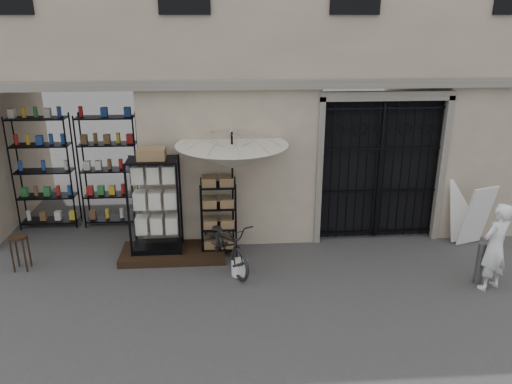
{
  "coord_description": "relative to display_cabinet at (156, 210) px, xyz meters",
  "views": [
    {
      "loc": [
        -1.43,
        -7.29,
        4.45
      ],
      "look_at": [
        -0.8,
        1.4,
        1.35
      ],
      "focal_mm": 35.0,
      "sensor_mm": 36.0,
      "label": 1
    }
  ],
  "objects": [
    {
      "name": "wire_rack",
      "position": [
        1.19,
        0.05,
        -0.23
      ],
      "size": [
        0.75,
        0.61,
        1.5
      ],
      "rotation": [
        0.0,
        0.0,
        0.23
      ],
      "color": "black",
      "rests_on": "ground"
    },
    {
      "name": "shop_shelving",
      "position": [
        -1.86,
        1.71,
        0.28
      ],
      "size": [
        2.7,
        0.5,
        2.5
      ],
      "primitive_type": "cube",
      "color": "black",
      "rests_on": "ground"
    },
    {
      "name": "display_cabinet",
      "position": [
        0.0,
        0.0,
        0.0
      ],
      "size": [
        1.05,
        0.87,
        1.97
      ],
      "rotation": [
        0.0,
        0.0,
        0.4
      ],
      "color": "black",
      "rests_on": "step_platform"
    },
    {
      "name": "shop_recess",
      "position": [
        -1.81,
        1.21,
        0.53
      ],
      "size": [
        3.0,
        1.7,
        3.0
      ],
      "primitive_type": "cube",
      "color": "black",
      "rests_on": "ground"
    },
    {
      "name": "market_umbrella",
      "position": [
        1.46,
        -0.03,
        1.16
      ],
      "size": [
        2.17,
        2.19,
        2.95
      ],
      "rotation": [
        0.0,
        0.0,
        0.22
      ],
      "color": "black",
      "rests_on": "ground"
    },
    {
      "name": "white_bucket",
      "position": [
        1.54,
        -0.85,
        -0.83
      ],
      "size": [
        0.38,
        0.38,
        0.28
      ],
      "primitive_type": "cylinder",
      "rotation": [
        0.0,
        0.0,
        -0.37
      ],
      "color": "silver",
      "rests_on": "ground"
    },
    {
      "name": "ground",
      "position": [
        2.69,
        -1.59,
        -0.97
      ],
      "size": [
        80.0,
        80.0,
        0.0
      ],
      "primitive_type": "plane",
      "color": "black",
      "rests_on": "ground"
    },
    {
      "name": "iron_gate",
      "position": [
        4.44,
        0.69,
        0.53
      ],
      "size": [
        2.5,
        0.21,
        3.0
      ],
      "color": "black",
      "rests_on": "ground"
    },
    {
      "name": "easel_sign",
      "position": [
        6.27,
        0.18,
        -0.3
      ],
      "size": [
        0.8,
        0.86,
        1.28
      ],
      "rotation": [
        0.0,
        0.0,
        0.31
      ],
      "color": "silver",
      "rests_on": "ground"
    },
    {
      "name": "wooden_stool",
      "position": [
        -2.45,
        -0.35,
        -0.62
      ],
      "size": [
        0.32,
        0.32,
        0.67
      ],
      "rotation": [
        0.0,
        0.0,
        0.02
      ],
      "color": "black",
      "rests_on": "ground"
    },
    {
      "name": "main_building",
      "position": [
        2.69,
        2.41,
        3.53
      ],
      "size": [
        14.0,
        4.0,
        9.0
      ],
      "primitive_type": "cube",
      "color": "tan",
      "rests_on": "ground"
    },
    {
      "name": "shopkeeper",
      "position": [
        5.8,
        -1.62,
        -0.97
      ],
      "size": [
        1.16,
        1.65,
        0.37
      ],
      "primitive_type": "imported",
      "rotation": [
        0.0,
        0.0,
        3.56
      ],
      "color": "silver",
      "rests_on": "ground"
    },
    {
      "name": "step_platform",
      "position": [
        0.29,
        -0.04,
        -0.89
      ],
      "size": [
        2.0,
        0.9,
        0.15
      ],
      "primitive_type": "cube",
      "color": "black",
      "rests_on": "ground"
    },
    {
      "name": "bicycle",
      "position": [
        1.3,
        -0.5,
        -0.97
      ],
      "size": [
        0.97,
        1.12,
        1.8
      ],
      "primitive_type": "imported",
      "rotation": [
        0.0,
        0.0,
        0.45
      ],
      "color": "black",
      "rests_on": "ground"
    },
    {
      "name": "steel_bollard",
      "position": [
        5.7,
        -1.44,
        -0.59
      ],
      "size": [
        0.18,
        0.18,
        0.76
      ],
      "primitive_type": "cylinder",
      "rotation": [
        0.0,
        0.0,
        0.32
      ],
      "color": "slate",
      "rests_on": "ground"
    }
  ]
}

